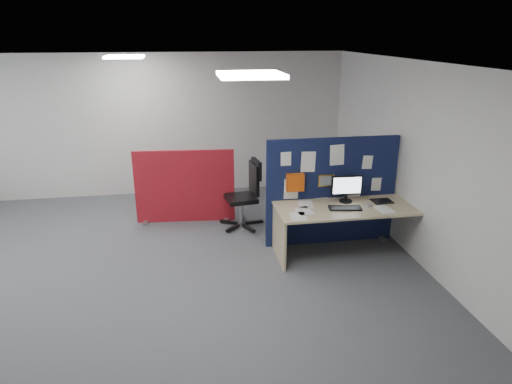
{
  "coord_description": "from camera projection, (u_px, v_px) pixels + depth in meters",
  "views": [
    {
      "loc": [
        1.32,
        -5.34,
        3.06
      ],
      "look_at": [
        2.28,
        0.4,
        1.0
      ],
      "focal_mm": 32.0,
      "sensor_mm": 36.0,
      "label": 1
    }
  ],
  "objects": [
    {
      "name": "main_desk",
      "position": [
        345.0,
        215.0,
        6.52
      ],
      "size": [
        2.02,
        0.9,
        0.73
      ],
      "color": "tan",
      "rests_on": "floor"
    },
    {
      "name": "wall_back",
      "position": [
        109.0,
        127.0,
        8.59
      ],
      "size": [
        9.0,
        0.02,
        2.7
      ],
      "primitive_type": "cube",
      "color": "silver",
      "rests_on": "floor"
    },
    {
      "name": "keyboard",
      "position": [
        345.0,
        208.0,
        6.32
      ],
      "size": [
        0.47,
        0.25,
        0.02
      ],
      "primitive_type": "cube",
      "rotation": [
        0.0,
        0.0,
        -0.17
      ],
      "color": "black",
      "rests_on": "main_desk"
    },
    {
      "name": "floor",
      "position": [
        84.0,
        286.0,
        5.78
      ],
      "size": [
        9.0,
        9.0,
        0.0
      ],
      "primitive_type": "plane",
      "color": "#4F5156",
      "rests_on": "ground"
    },
    {
      "name": "paper_tray",
      "position": [
        382.0,
        201.0,
        6.59
      ],
      "size": [
        0.29,
        0.23,
        0.01
      ],
      "primitive_type": "cube",
      "rotation": [
        0.0,
        0.0,
        0.03
      ],
      "color": "black",
      "rests_on": "main_desk"
    },
    {
      "name": "mouse",
      "position": [
        369.0,
        205.0,
        6.4
      ],
      "size": [
        0.11,
        0.08,
        0.03
      ],
      "primitive_type": "cube",
      "rotation": [
        0.0,
        0.0,
        0.24
      ],
      "color": "#9E9DA2",
      "rests_on": "main_desk"
    },
    {
      "name": "wall_right",
      "position": [
        426.0,
        168.0,
        6.03
      ],
      "size": [
        0.02,
        7.0,
        2.7
      ],
      "primitive_type": "cube",
      "color": "silver",
      "rests_on": "floor"
    },
    {
      "name": "office_chair",
      "position": [
        248.0,
        190.0,
        7.4
      ],
      "size": [
        0.72,
        0.72,
        1.1
      ],
      "rotation": [
        0.0,
        0.0,
        0.14
      ],
      "color": "black",
      "rests_on": "floor"
    },
    {
      "name": "ceiling",
      "position": [
        52.0,
        66.0,
        4.88
      ],
      "size": [
        9.0,
        7.0,
        0.02
      ],
      "primitive_type": "cube",
      "color": "white",
      "rests_on": "wall_back"
    },
    {
      "name": "navy_divider",
      "position": [
        330.0,
        192.0,
        6.75
      ],
      "size": [
        1.97,
        0.3,
        1.63
      ],
      "color": "#0E1736",
      "rests_on": "floor"
    },
    {
      "name": "desk_papers",
      "position": [
        323.0,
        210.0,
        6.28
      ],
      "size": [
        1.47,
        0.74,
        0.0
      ],
      "color": "white",
      "rests_on": "main_desk"
    },
    {
      "name": "red_divider",
      "position": [
        185.0,
        187.0,
        7.59
      ],
      "size": [
        1.65,
        0.3,
        1.24
      ],
      "rotation": [
        0.0,
        0.0,
        -0.09
      ],
      "color": "maroon",
      "rests_on": "floor"
    },
    {
      "name": "monitor_main",
      "position": [
        347.0,
        187.0,
        6.52
      ],
      "size": [
        0.45,
        0.19,
        0.39
      ],
      "rotation": [
        0.0,
        0.0,
        -0.05
      ],
      "color": "black",
      "rests_on": "main_desk"
    },
    {
      "name": "ceiling_lights",
      "position": [
        95.0,
        65.0,
        5.56
      ],
      "size": [
        4.1,
        4.1,
        0.04
      ],
      "color": "white",
      "rests_on": "ceiling"
    }
  ]
}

